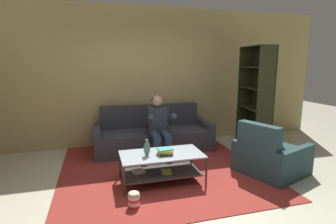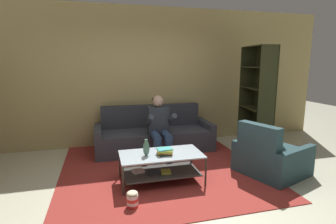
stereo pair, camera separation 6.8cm
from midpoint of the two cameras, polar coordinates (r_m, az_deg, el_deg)
ground at (r=3.73m, az=1.44°, el=-17.27°), size 16.80×16.80×0.00m
back_partition at (r=5.70m, az=-5.85°, el=7.62°), size 8.40×0.12×2.90m
couch at (r=5.35m, az=-3.65°, el=-5.16°), size 2.32×0.86×0.88m
person_seated_center at (r=4.77m, az=-2.40°, el=-2.84°), size 0.50×0.58×1.16m
coffee_table at (r=3.93m, az=-2.06°, el=-11.10°), size 1.20×0.62×0.44m
area_rug at (r=4.62m, az=-2.53°, el=-11.51°), size 3.19×3.42×0.01m
vase at (r=3.77m, az=-5.15°, el=-7.86°), size 0.09×0.09×0.24m
book_stack at (r=3.83m, az=-1.12°, el=-8.57°), size 0.24×0.21×0.09m
bookshelf at (r=5.71m, az=18.12°, el=0.81°), size 0.45×0.91×2.08m
armchair at (r=4.53m, az=20.86°, el=-9.11°), size 1.15×1.15×0.85m
popcorn_tub at (r=3.39m, az=-8.02°, el=-18.36°), size 0.14×0.14×0.21m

